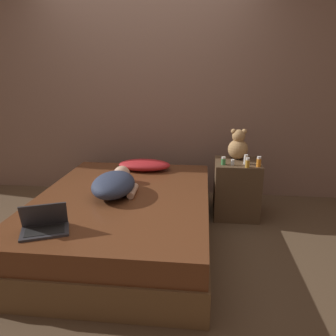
{
  "coord_description": "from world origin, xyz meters",
  "views": [
    {
      "loc": [
        0.68,
        -2.63,
        1.47
      ],
      "look_at": [
        0.36,
        0.26,
        0.62
      ],
      "focal_mm": 35.0,
      "sensor_mm": 36.0,
      "label": 1
    }
  ],
  "objects_px": {
    "bottle_white": "(246,160)",
    "pillow": "(144,165)",
    "bottle_amber": "(248,163)",
    "bottle_orange": "(259,162)",
    "bottle_green": "(223,161)",
    "bottle_clear": "(233,162)",
    "teddy_bear": "(238,146)",
    "person_lying": "(115,184)",
    "laptop": "(45,225)"
  },
  "relations": [
    {
      "from": "bottle_white",
      "to": "bottle_green",
      "type": "distance_m",
      "value": 0.23
    },
    {
      "from": "pillow",
      "to": "laptop",
      "type": "relative_size",
      "value": 1.57
    },
    {
      "from": "laptop",
      "to": "bottle_white",
      "type": "xyz_separation_m",
      "value": [
        1.47,
        1.31,
        0.15
      ]
    },
    {
      "from": "bottle_green",
      "to": "bottle_clear",
      "type": "relative_size",
      "value": 1.41
    },
    {
      "from": "teddy_bear",
      "to": "bottle_clear",
      "type": "distance_m",
      "value": 0.28
    },
    {
      "from": "person_lying",
      "to": "bottle_clear",
      "type": "relative_size",
      "value": 12.69
    },
    {
      "from": "laptop",
      "to": "bottle_clear",
      "type": "height_order",
      "value": "bottle_clear"
    },
    {
      "from": "teddy_bear",
      "to": "bottle_amber",
      "type": "distance_m",
      "value": 0.34
    },
    {
      "from": "laptop",
      "to": "teddy_bear",
      "type": "height_order",
      "value": "teddy_bear"
    },
    {
      "from": "laptop",
      "to": "bottle_orange",
      "type": "distance_m",
      "value": 2.01
    },
    {
      "from": "laptop",
      "to": "bottle_orange",
      "type": "xyz_separation_m",
      "value": [
        1.59,
        1.23,
        0.15
      ]
    },
    {
      "from": "pillow",
      "to": "bottle_orange",
      "type": "bearing_deg",
      "value": -13.03
    },
    {
      "from": "pillow",
      "to": "bottle_orange",
      "type": "distance_m",
      "value": 1.22
    },
    {
      "from": "pillow",
      "to": "bottle_clear",
      "type": "distance_m",
      "value": 0.97
    },
    {
      "from": "pillow",
      "to": "teddy_bear",
      "type": "distance_m",
      "value": 1.03
    },
    {
      "from": "person_lying",
      "to": "bottle_white",
      "type": "distance_m",
      "value": 1.32
    },
    {
      "from": "bottle_clear",
      "to": "bottle_white",
      "type": "bearing_deg",
      "value": 19.81
    },
    {
      "from": "bottle_white",
      "to": "bottle_clear",
      "type": "bearing_deg",
      "value": -160.19
    },
    {
      "from": "bottle_orange",
      "to": "laptop",
      "type": "bearing_deg",
      "value": -142.22
    },
    {
      "from": "teddy_bear",
      "to": "bottle_clear",
      "type": "bearing_deg",
      "value": -105.68
    },
    {
      "from": "pillow",
      "to": "bottle_amber",
      "type": "xyz_separation_m",
      "value": [
        1.07,
        -0.31,
        0.14
      ]
    },
    {
      "from": "person_lying",
      "to": "bottle_amber",
      "type": "xyz_separation_m",
      "value": [
        1.19,
        0.44,
        0.1
      ]
    },
    {
      "from": "bottle_orange",
      "to": "bottle_amber",
      "type": "height_order",
      "value": "bottle_orange"
    },
    {
      "from": "bottle_white",
      "to": "pillow",
      "type": "bearing_deg",
      "value": 169.73
    },
    {
      "from": "bottle_clear",
      "to": "person_lying",
      "type": "bearing_deg",
      "value": -154.24
    },
    {
      "from": "bottle_white",
      "to": "bottle_clear",
      "type": "height_order",
      "value": "bottle_white"
    },
    {
      "from": "laptop",
      "to": "bottle_amber",
      "type": "relative_size",
      "value": 3.8
    },
    {
      "from": "person_lying",
      "to": "teddy_bear",
      "type": "xyz_separation_m",
      "value": [
        1.13,
        0.76,
        0.2
      ]
    },
    {
      "from": "pillow",
      "to": "person_lying",
      "type": "xyz_separation_m",
      "value": [
        -0.13,
        -0.75,
        0.04
      ]
    },
    {
      "from": "bottle_orange",
      "to": "bottle_green",
      "type": "relative_size",
      "value": 1.29
    },
    {
      "from": "teddy_bear",
      "to": "pillow",
      "type": "bearing_deg",
      "value": -179.51
    },
    {
      "from": "laptop",
      "to": "bottle_amber",
      "type": "height_order",
      "value": "bottle_amber"
    },
    {
      "from": "bottle_green",
      "to": "teddy_bear",
      "type": "bearing_deg",
      "value": 56.89
    },
    {
      "from": "teddy_bear",
      "to": "bottle_orange",
      "type": "bearing_deg",
      "value": -57.74
    },
    {
      "from": "pillow",
      "to": "bottle_amber",
      "type": "height_order",
      "value": "bottle_amber"
    },
    {
      "from": "bottle_white",
      "to": "teddy_bear",
      "type": "bearing_deg",
      "value": 107.53
    },
    {
      "from": "pillow",
      "to": "bottle_white",
      "type": "bearing_deg",
      "value": -10.27
    },
    {
      "from": "bottle_orange",
      "to": "bottle_white",
      "type": "bearing_deg",
      "value": 144.97
    },
    {
      "from": "pillow",
      "to": "bottle_clear",
      "type": "height_order",
      "value": "bottle_clear"
    },
    {
      "from": "pillow",
      "to": "teddy_bear",
      "type": "bearing_deg",
      "value": 0.49
    },
    {
      "from": "pillow",
      "to": "bottle_amber",
      "type": "relative_size",
      "value": 5.97
    },
    {
      "from": "bottle_amber",
      "to": "pillow",
      "type": "bearing_deg",
      "value": 163.7
    },
    {
      "from": "bottle_orange",
      "to": "bottle_clear",
      "type": "xyz_separation_m",
      "value": [
        -0.25,
        0.03,
        -0.02
      ]
    },
    {
      "from": "pillow",
      "to": "person_lying",
      "type": "height_order",
      "value": "person_lying"
    },
    {
      "from": "teddy_bear",
      "to": "bottle_clear",
      "type": "xyz_separation_m",
      "value": [
        -0.07,
        -0.25,
        -0.11
      ]
    },
    {
      "from": "pillow",
      "to": "teddy_bear",
      "type": "height_order",
      "value": "teddy_bear"
    },
    {
      "from": "bottle_white",
      "to": "bottle_orange",
      "type": "bearing_deg",
      "value": -35.03
    },
    {
      "from": "bottle_green",
      "to": "bottle_clear",
      "type": "height_order",
      "value": "bottle_green"
    },
    {
      "from": "laptop",
      "to": "bottle_clear",
      "type": "distance_m",
      "value": 1.85
    },
    {
      "from": "bottle_white",
      "to": "bottle_clear",
      "type": "distance_m",
      "value": 0.14
    }
  ]
}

